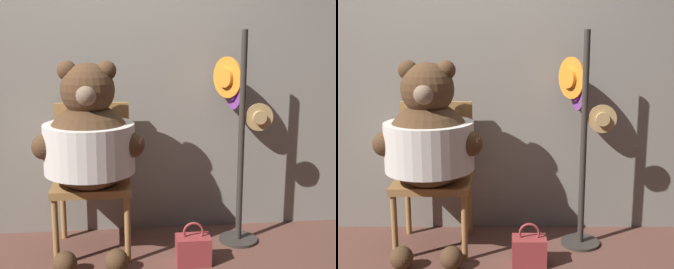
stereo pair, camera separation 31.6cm
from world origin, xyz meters
The scene contains 6 objects.
ground_plane centered at (0.00, 0.00, 0.00)m, with size 14.00×14.00×0.00m, color brown.
wall_back centered at (0.00, 0.55, 1.11)m, with size 8.00×0.10×2.22m.
chair centered at (-0.06, 0.25, 0.56)m, with size 0.52×0.49×1.01m.
teddy_bear centered at (-0.07, 0.08, 0.79)m, with size 0.72×0.64×1.32m.
hat_display_rack centered at (0.97, 0.25, 0.81)m, with size 0.37×0.42×1.52m.
handbag_on_ground centered at (0.59, -0.12, 0.10)m, with size 0.22×0.15×0.29m.
Camera 1 is at (0.13, -2.94, 1.47)m, focal length 50.00 mm.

